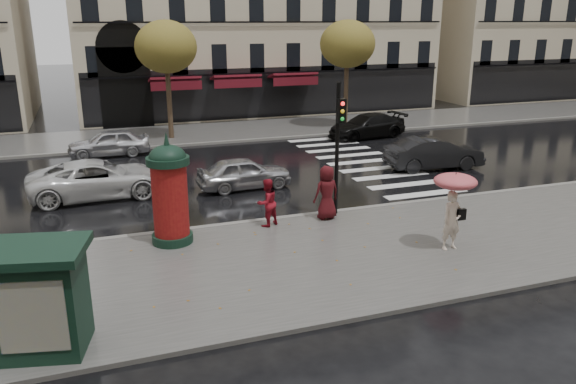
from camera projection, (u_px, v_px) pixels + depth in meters
name	position (u px, v px, depth m)	size (l,w,h in m)	color
ground	(328.00, 251.00, 16.80)	(160.00, 160.00, 0.00)	black
near_sidewalk	(334.00, 256.00, 16.33)	(90.00, 7.00, 0.12)	#474744
far_sidewalk	(203.00, 133.00, 33.89)	(90.00, 6.00, 0.12)	#474744
near_kerb	(293.00, 217.00, 19.48)	(90.00, 0.25, 0.14)	slate
far_kerb	(213.00, 143.00, 31.19)	(90.00, 0.25, 0.14)	slate
zebra_crossing	(362.00, 162.00, 27.36)	(3.60, 11.75, 0.01)	silver
tree_far_left	(166.00, 47.00, 30.84)	(3.40, 3.40, 6.64)	#38281C
tree_far_right	(347.00, 44.00, 34.36)	(3.40, 3.40, 6.64)	#38281C
woman_umbrella	(454.00, 198.00, 16.24)	(1.24, 1.24, 2.38)	beige
woman_red	(267.00, 203.00, 18.33)	(0.78, 0.60, 1.60)	maroon
man_burgundy	(327.00, 192.00, 18.97)	(0.90, 0.59, 1.85)	#420D11
morris_column	(170.00, 191.00, 16.73)	(1.27, 1.27, 3.43)	black
traffic_light	(338.00, 136.00, 18.87)	(0.29, 0.42, 4.56)	black
newsstand	(42.00, 298.00, 11.29)	(2.20, 1.98, 2.28)	black
car_silver	(244.00, 173.00, 22.89)	(1.54, 3.84, 1.31)	#B0B0B5
car_darkgrey	(434.00, 153.00, 25.87)	(1.57, 4.49, 1.48)	black
car_white	(99.00, 179.00, 21.74)	(2.41, 5.23, 1.45)	silver
car_black	(367.00, 126.00, 32.71)	(1.93, 4.74, 1.38)	black
car_far_silver	(109.00, 143.00, 28.33)	(1.60, 3.99, 1.36)	silver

